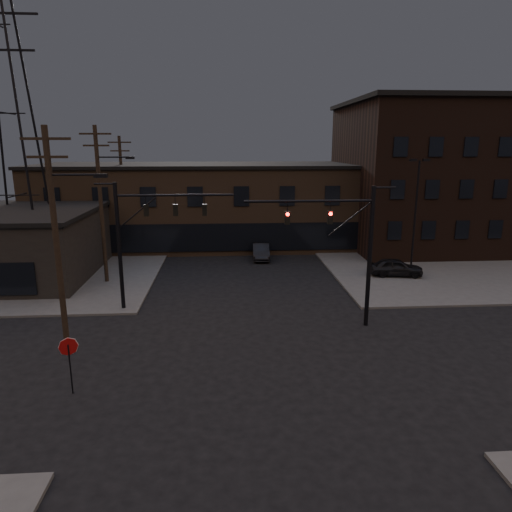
{
  "coord_description": "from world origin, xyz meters",
  "views": [
    {
      "loc": [
        -1.51,
        -19.68,
        10.1
      ],
      "look_at": [
        0.34,
        7.44,
        3.5
      ],
      "focal_mm": 32.0,
      "sensor_mm": 36.0,
      "label": 1
    }
  ],
  "objects_px": {
    "traffic_signal_far": "(140,232)",
    "car_crossing": "(261,251)",
    "traffic_signal_near": "(350,242)",
    "parked_car_lot_b": "(469,248)",
    "stop_sign": "(69,353)",
    "parked_car_lot_a": "(396,267)"
  },
  "relations": [
    {
      "from": "parked_car_lot_a",
      "to": "car_crossing",
      "type": "relative_size",
      "value": 0.96
    },
    {
      "from": "traffic_signal_near",
      "to": "traffic_signal_far",
      "type": "xyz_separation_m",
      "value": [
        -12.07,
        3.5,
        0.08
      ]
    },
    {
      "from": "traffic_signal_far",
      "to": "car_crossing",
      "type": "relative_size",
      "value": 1.89
    },
    {
      "from": "car_crossing",
      "to": "parked_car_lot_a",
      "type": "bearing_deg",
      "value": -31.89
    },
    {
      "from": "parked_car_lot_a",
      "to": "parked_car_lot_b",
      "type": "xyz_separation_m",
      "value": [
        9.32,
        6.34,
        -0.02
      ]
    },
    {
      "from": "stop_sign",
      "to": "parked_car_lot_b",
      "type": "bearing_deg",
      "value": 37.42
    },
    {
      "from": "traffic_signal_far",
      "to": "stop_sign",
      "type": "relative_size",
      "value": 3.23
    },
    {
      "from": "parked_car_lot_a",
      "to": "car_crossing",
      "type": "height_order",
      "value": "parked_car_lot_a"
    },
    {
      "from": "traffic_signal_far",
      "to": "stop_sign",
      "type": "bearing_deg",
      "value": -97.32
    },
    {
      "from": "traffic_signal_near",
      "to": "parked_car_lot_a",
      "type": "relative_size",
      "value": 1.97
    },
    {
      "from": "traffic_signal_far",
      "to": "parked_car_lot_a",
      "type": "bearing_deg",
      "value": 17.78
    },
    {
      "from": "parked_car_lot_a",
      "to": "traffic_signal_near",
      "type": "bearing_deg",
      "value": 155.63
    },
    {
      "from": "traffic_signal_far",
      "to": "parked_car_lot_a",
      "type": "xyz_separation_m",
      "value": [
        18.48,
        5.93,
        -4.17
      ]
    },
    {
      "from": "traffic_signal_near",
      "to": "car_crossing",
      "type": "relative_size",
      "value": 1.89
    },
    {
      "from": "traffic_signal_near",
      "to": "parked_car_lot_b",
      "type": "height_order",
      "value": "traffic_signal_near"
    },
    {
      "from": "traffic_signal_near",
      "to": "stop_sign",
      "type": "bearing_deg",
      "value": -154.1
    },
    {
      "from": "parked_car_lot_b",
      "to": "car_crossing",
      "type": "bearing_deg",
      "value": 106.98
    },
    {
      "from": "parked_car_lot_b",
      "to": "traffic_signal_far",
      "type": "bearing_deg",
      "value": 132.21
    },
    {
      "from": "traffic_signal_far",
      "to": "parked_car_lot_b",
      "type": "height_order",
      "value": "traffic_signal_far"
    },
    {
      "from": "traffic_signal_near",
      "to": "parked_car_lot_a",
      "type": "distance_m",
      "value": 12.11
    },
    {
      "from": "traffic_signal_far",
      "to": "stop_sign",
      "type": "xyz_separation_m",
      "value": [
        -1.28,
        -9.99,
        -3.17
      ]
    },
    {
      "from": "stop_sign",
      "to": "parked_car_lot_a",
      "type": "relative_size",
      "value": 0.61
    }
  ]
}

